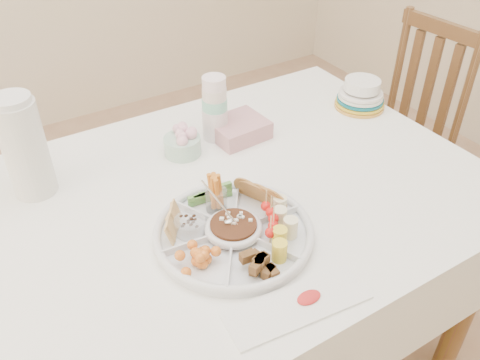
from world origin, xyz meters
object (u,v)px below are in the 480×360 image
plate_stack (361,93)px  chair (393,140)px  thermos (24,146)px  party_tray (234,230)px  dining_table (217,291)px

plate_stack → chair: bearing=14.2°
chair → thermos: 1.44m
thermos → party_tray: bearing=-50.8°
chair → party_tray: (-1.02, -0.41, 0.30)m
dining_table → party_tray: 0.44m
dining_table → party_tray: (-0.04, -0.16, 0.40)m
dining_table → party_tray: size_ratio=4.00×
chair → dining_table: bearing=-169.4°
chair → plate_stack: size_ratio=5.60×
plate_stack → thermos: bearing=174.3°
chair → thermos: bearing=175.3°
party_tray → plate_stack: plate_stack is taller
party_tray → thermos: size_ratio=1.32×
dining_table → plate_stack: plate_stack is taller
party_tray → thermos: thermos is taller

